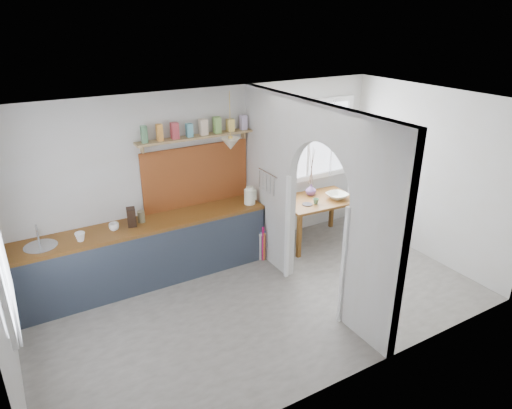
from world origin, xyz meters
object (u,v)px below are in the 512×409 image
chair_left (265,226)px  vase (311,190)px  chair_right (361,209)px  kettle (250,195)px  dining_table (317,220)px

chair_left → vase: vase is taller
chair_right → vase: 1.04m
kettle → vase: bearing=5.2°
kettle → chair_left: bearing=-0.6°
chair_left → dining_table: bearing=88.2°
chair_left → vase: (0.94, 0.11, 0.39)m
dining_table → chair_right: bearing=0.2°
kettle → vase: 1.24m
dining_table → chair_left: chair_left is taller
dining_table → vase: 0.51m
dining_table → kettle: size_ratio=4.49×
chair_right → vase: vase is taller
chair_left → chair_right: (1.85, -0.15, -0.05)m
chair_left → kettle: 0.64m
chair_right → vase: size_ratio=4.47×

